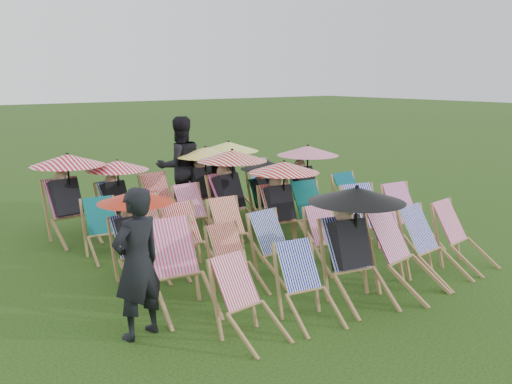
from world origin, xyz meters
TOP-DOWN VIEW (x-y plane):
  - ground at (0.00, 0.00)m, footprint 100.00×100.00m
  - deckchair_0 at (-1.89, -2.20)m, footprint 0.63×0.81m
  - deckchair_1 at (-1.12, -2.24)m, footprint 0.67×0.85m
  - deckchair_2 at (-0.28, -2.14)m, footprint 1.16×1.24m
  - deckchair_3 at (0.45, -2.32)m, footprint 0.82×1.03m
  - deckchair_4 at (1.10, -2.26)m, footprint 0.72×0.93m
  - deckchair_5 at (1.87, -2.20)m, footprint 0.70×0.90m
  - deckchair_6 at (-2.10, -1.16)m, footprint 0.79×1.01m
  - deckchair_7 at (-1.23, -1.03)m, footprint 0.54×0.76m
  - deckchair_8 at (-0.51, -1.03)m, footprint 0.65×0.85m
  - deckchair_9 at (0.35, -1.10)m, footprint 0.67×0.84m
  - deckchair_10 at (1.25, -1.05)m, footprint 0.83×1.04m
  - deckchair_11 at (2.08, -1.13)m, footprint 0.71×0.94m
  - deckchair_12 at (-2.04, 0.08)m, footprint 1.01×1.04m
  - deckchair_13 at (-1.29, -0.01)m, footprint 0.61×0.84m
  - deckchair_14 at (-0.50, 0.05)m, footprint 0.62×0.83m
  - deckchair_15 at (0.53, 0.16)m, footprint 1.12×1.19m
  - deckchair_16 at (1.09, 0.01)m, footprint 0.73×0.94m
  - deckchair_17 at (2.10, -0.03)m, footprint 0.75×0.98m
  - deckchair_18 at (-1.99, 1.26)m, footprint 0.63×0.83m
  - deckchair_19 at (-1.19, 1.15)m, footprint 0.61×0.80m
  - deckchair_20 at (-0.41, 1.27)m, footprint 0.59×0.82m
  - deckchair_21 at (0.31, 1.22)m, footprint 1.20×1.30m
  - deckchair_22 at (1.13, 1.31)m, footprint 0.98×1.04m
  - deckchair_23 at (2.02, 1.20)m, footprint 1.16×1.23m
  - deckchair_24 at (-2.09, 2.47)m, footprint 1.19×1.26m
  - deckchair_25 at (-1.27, 2.37)m, footprint 1.06×1.14m
  - deckchair_26 at (-0.45, 2.32)m, footprint 0.69×0.91m
  - deckchair_27 at (0.50, 2.39)m, footprint 1.13×1.19m
  - deckchair_28 at (1.09, 2.47)m, footprint 1.18×1.28m
  - deckchair_29 at (1.93, 2.35)m, footprint 0.65×0.91m
  - person_left at (-2.77, -1.45)m, footprint 0.65×0.50m
  - person_rear at (0.19, 2.88)m, footprint 1.02×0.85m

SIDE VIEW (x-z plane):
  - ground at x=0.00m, z-range 0.00..0.00m
  - deckchair_7 at x=-1.23m, z-range 0.00..0.81m
  - deckchair_19 at x=-1.19m, z-range 0.00..0.83m
  - deckchair_0 at x=-1.89m, z-range 0.00..0.83m
  - deckchair_1 at x=-1.12m, z-range 0.00..0.84m
  - deckchair_9 at x=0.35m, z-range 0.00..0.84m
  - deckchair_18 at x=-1.99m, z-range 0.00..0.86m
  - deckchair_14 at x=-0.50m, z-range 0.00..0.87m
  - deckchair_8 at x=-0.51m, z-range 0.00..0.88m
  - deckchair_20 at x=-0.41m, z-range 0.00..0.88m
  - deckchair_13 at x=-1.29m, z-range 0.00..0.90m
  - deckchair_5 at x=1.87m, z-range 0.00..0.91m
  - deckchair_26 at x=-0.45m, z-range 0.00..0.93m
  - deckchair_16 at x=1.09m, z-range 0.00..0.94m
  - deckchair_4 at x=1.10m, z-range 0.00..0.95m
  - deckchair_11 at x=2.08m, z-range 0.00..0.97m
  - deckchair_29 at x=1.93m, z-range 0.00..0.98m
  - deckchair_17 at x=2.10m, z-range 0.00..0.99m
  - deckchair_3 at x=0.45m, z-range 0.00..1.01m
  - deckchair_6 at x=-2.10m, z-range 0.00..1.01m
  - deckchair_10 at x=1.25m, z-range 0.00..1.02m
  - deckchair_22 at x=1.13m, z-range 0.03..1.19m
  - deckchair_12 at x=-2.04m, z-range 0.03..1.23m
  - deckchair_25 at x=-1.27m, z-range 0.03..1.29m
  - deckchair_15 at x=0.53m, z-range 0.04..1.37m
  - deckchair_27 at x=0.50m, z-range 0.04..1.38m
  - deckchair_23 at x=2.02m, z-range 0.04..1.41m
  - deckchair_2 at x=-0.28m, z-range 0.04..1.42m
  - deckchair_28 at x=1.09m, z-range 0.04..1.44m
  - deckchair_24 at x=-2.09m, z-range 0.04..1.46m
  - deckchair_21 at x=0.31m, z-range 0.04..1.47m
  - person_left at x=-2.77m, z-range 0.00..1.58m
  - person_rear at x=0.19m, z-range 0.00..1.92m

